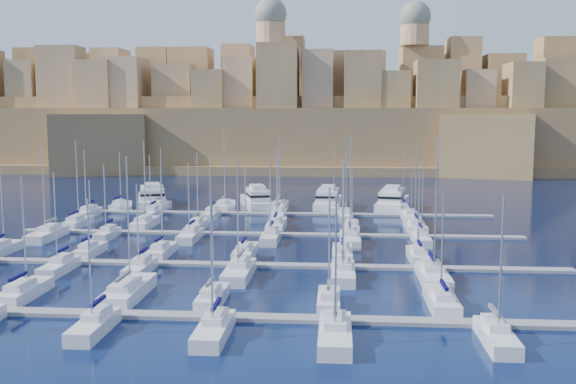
# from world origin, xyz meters

# --- Properties ---
(ground) EXTENTS (600.00, 600.00, 0.00)m
(ground) POSITION_xyz_m (0.00, 0.00, 0.00)
(ground) COLOR #040C32
(ground) RESTS_ON ground
(pontoon_near) EXTENTS (84.00, 2.00, 0.40)m
(pontoon_near) POSITION_xyz_m (0.00, -34.00, 0.20)
(pontoon_near) COLOR slate
(pontoon_near) RESTS_ON ground
(pontoon_mid_near) EXTENTS (84.00, 2.00, 0.40)m
(pontoon_mid_near) POSITION_xyz_m (0.00, -12.00, 0.20)
(pontoon_mid_near) COLOR slate
(pontoon_mid_near) RESTS_ON ground
(pontoon_mid_far) EXTENTS (84.00, 2.00, 0.40)m
(pontoon_mid_far) POSITION_xyz_m (0.00, 10.00, 0.20)
(pontoon_mid_far) COLOR slate
(pontoon_mid_far) RESTS_ON ground
(pontoon_far) EXTENTS (84.00, 2.00, 0.40)m
(pontoon_far) POSITION_xyz_m (0.00, 32.00, 0.20)
(pontoon_far) COLOR slate
(pontoon_far) RESTS_ON ground
(sailboat_1) EXTENTS (2.69, 8.97, 13.74)m
(sailboat_1) POSITION_xyz_m (-22.68, -28.63, 0.74)
(sailboat_1) COLOR silver
(sailboat_1) RESTS_ON ground
(sailboat_2) EXTENTS (3.30, 11.01, 15.91)m
(sailboat_2) POSITION_xyz_m (-11.29, -27.63, 0.78)
(sailboat_2) COLOR silver
(sailboat_2) RESTS_ON ground
(sailboat_3) EXTENTS (2.43, 8.10, 11.80)m
(sailboat_3) POSITION_xyz_m (-1.64, -29.05, 0.72)
(sailboat_3) COLOR silver
(sailboat_3) RESTS_ON ground
(sailboat_4) EXTENTS (2.32, 7.75, 12.95)m
(sailboat_4) POSITION_xyz_m (10.80, -29.23, 0.73)
(sailboat_4) COLOR silver
(sailboat_4) RESTS_ON ground
(sailboat_5) EXTENTS (2.77, 9.24, 12.73)m
(sailboat_5) POSITION_xyz_m (22.58, -28.50, 0.73)
(sailboat_5) COLOR silver
(sailboat_5) RESTS_ON ground
(sailboat_8) EXTENTS (2.48, 8.25, 12.90)m
(sailboat_8) POSITION_xyz_m (-10.72, -39.02, 0.73)
(sailboat_8) COLOR silver
(sailboat_8) RESTS_ON ground
(sailboat_9) EXTENTS (2.65, 8.82, 13.73)m
(sailboat_9) POSITION_xyz_m (0.55, -39.30, 0.74)
(sailboat_9) COLOR silver
(sailboat_9) RESTS_ON ground
(sailboat_10) EXTENTS (2.88, 9.61, 13.49)m
(sailboat_10) POSITION_xyz_m (11.53, -39.69, 0.74)
(sailboat_10) COLOR silver
(sailboat_10) RESTS_ON ground
(sailboat_11) EXTENTS (2.49, 8.31, 13.62)m
(sailboat_11) POSITION_xyz_m (25.71, -39.05, 0.74)
(sailboat_11) COLOR silver
(sailboat_11) RESTS_ON ground
(sailboat_12) EXTENTS (2.40, 7.99, 13.22)m
(sailboat_12) POSITION_xyz_m (-36.83, -7.11, 0.73)
(sailboat_12) COLOR silver
(sailboat_12) RESTS_ON ground
(sailboat_13) EXTENTS (2.35, 7.84, 11.16)m
(sailboat_13) POSITION_xyz_m (-23.70, -7.18, 0.71)
(sailboat_13) COLOR silver
(sailboat_13) RESTS_ON ground
(sailboat_14) EXTENTS (2.55, 8.49, 12.92)m
(sailboat_14) POSITION_xyz_m (-13.37, -6.86, 0.73)
(sailboat_14) COLOR silver
(sailboat_14) RESTS_ON ground
(sailboat_15) EXTENTS (2.72, 9.05, 13.11)m
(sailboat_15) POSITION_xyz_m (-1.37, -6.59, 0.74)
(sailboat_15) COLOR silver
(sailboat_15) RESTS_ON ground
(sailboat_16) EXTENTS (2.77, 9.22, 14.33)m
(sailboat_16) POSITION_xyz_m (12.32, -6.51, 0.75)
(sailboat_16) COLOR silver
(sailboat_16) RESTS_ON ground
(sailboat_17) EXTENTS (2.54, 8.47, 12.70)m
(sailboat_17) POSITION_xyz_m (22.77, -6.87, 0.73)
(sailboat_17) COLOR silver
(sailboat_17) RESTS_ON ground
(sailboat_19) EXTENTS (2.49, 8.30, 13.26)m
(sailboat_19) POSITION_xyz_m (-23.87, -17.04, 0.73)
(sailboat_19) COLOR silver
(sailboat_19) RESTS_ON ground
(sailboat_20) EXTENTS (2.42, 8.07, 11.78)m
(sailboat_20) POSITION_xyz_m (-13.33, -16.93, 0.72)
(sailboat_20) COLOR silver
(sailboat_20) RESTS_ON ground
(sailboat_21) EXTENTS (3.06, 10.21, 15.25)m
(sailboat_21) POSITION_xyz_m (-0.47, -17.98, 0.76)
(sailboat_21) COLOR silver
(sailboat_21) RESTS_ON ground
(sailboat_22) EXTENTS (2.89, 9.62, 15.03)m
(sailboat_22) POSITION_xyz_m (12.35, -17.69, 0.76)
(sailboat_22) COLOR silver
(sailboat_22) RESTS_ON ground
(sailboat_23) EXTENTS (3.20, 10.66, 17.84)m
(sailboat_23) POSITION_xyz_m (23.17, -18.20, 0.79)
(sailboat_23) COLOR silver
(sailboat_23) RESTS_ON ground
(sailboat_24) EXTENTS (2.70, 8.99, 15.71)m
(sailboat_24) POSITION_xyz_m (-35.00, 15.38, 0.76)
(sailboat_24) COLOR silver
(sailboat_24) RESTS_ON ground
(sailboat_25) EXTENTS (2.91, 9.70, 15.68)m
(sailboat_25) POSITION_xyz_m (-22.74, 15.73, 0.76)
(sailboat_25) COLOR silver
(sailboat_25) RESTS_ON ground
(sailboat_26) EXTENTS (2.38, 7.94, 13.75)m
(sailboat_26) POSITION_xyz_m (-13.01, 14.87, 0.74)
(sailboat_26) COLOR silver
(sailboat_26) RESTS_ON ground
(sailboat_27) EXTENTS (2.97, 9.89, 14.25)m
(sailboat_27) POSITION_xyz_m (0.88, 15.82, 0.75)
(sailboat_27) COLOR silver
(sailboat_27) RESTS_ON ground
(sailboat_28) EXTENTS (2.45, 8.18, 13.39)m
(sailboat_28) POSITION_xyz_m (14.07, 14.98, 0.73)
(sailboat_28) COLOR silver
(sailboat_28) RESTS_ON ground
(sailboat_29) EXTENTS (3.13, 10.43, 15.37)m
(sailboat_29) POSITION_xyz_m (25.05, 16.09, 0.77)
(sailboat_29) COLOR silver
(sailboat_29) RESTS_ON ground
(sailboat_30) EXTENTS (3.13, 10.44, 15.79)m
(sailboat_30) POSITION_xyz_m (-35.25, 3.90, 0.77)
(sailboat_30) COLOR silver
(sailboat_30) RESTS_ON ground
(sailboat_31) EXTENTS (2.27, 7.57, 12.46)m
(sailboat_31) POSITION_xyz_m (-25.82, 5.31, 0.72)
(sailboat_31) COLOR silver
(sailboat_31) RESTS_ON ground
(sailboat_32) EXTENTS (2.66, 8.87, 12.76)m
(sailboat_32) POSITION_xyz_m (-11.93, 4.68, 0.73)
(sailboat_32) COLOR silver
(sailboat_32) RESTS_ON ground
(sailboat_33) EXTENTS (2.68, 8.93, 13.49)m
(sailboat_33) POSITION_xyz_m (1.08, 4.65, 0.74)
(sailboat_33) COLOR silver
(sailboat_33) RESTS_ON ground
(sailboat_34) EXTENTS (3.15, 10.51, 17.48)m
(sailboat_34) POSITION_xyz_m (13.56, 3.87, 0.78)
(sailboat_34) COLOR silver
(sailboat_34) RESTS_ON ground
(sailboat_35) EXTENTS (2.45, 8.18, 13.16)m
(sailboat_35) POSITION_xyz_m (24.67, 5.01, 0.73)
(sailboat_35) COLOR silver
(sailboat_35) RESTS_ON ground
(sailboat_36) EXTENTS (2.41, 8.05, 12.60)m
(sailboat_36) POSITION_xyz_m (-34.60, 36.92, 0.72)
(sailboat_36) COLOR silver
(sailboat_36) RESTS_ON ground
(sailboat_37) EXTENTS (2.47, 8.23, 13.30)m
(sailboat_37) POSITION_xyz_m (-25.73, 37.01, 0.73)
(sailboat_37) COLOR silver
(sailboat_37) RESTS_ON ground
(sailboat_38) EXTENTS (3.09, 10.30, 17.21)m
(sailboat_38) POSITION_xyz_m (-12.38, 38.03, 0.78)
(sailboat_38) COLOR silver
(sailboat_38) RESTS_ON ground
(sailboat_39) EXTENTS (3.08, 10.27, 15.38)m
(sailboat_39) POSITION_xyz_m (-0.63, 38.01, 0.77)
(sailboat_39) COLOR silver
(sailboat_39) RESTS_ON ground
(sailboat_40) EXTENTS (2.85, 9.51, 12.97)m
(sailboat_40) POSITION_xyz_m (10.74, 37.64, 0.74)
(sailboat_40) COLOR silver
(sailboat_40) RESTS_ON ground
(sailboat_41) EXTENTS (2.42, 8.06, 13.58)m
(sailboat_41) POSITION_xyz_m (24.98, 36.93, 0.73)
(sailboat_41) COLOR silver
(sailboat_41) RESTS_ON ground
(sailboat_42) EXTENTS (2.82, 9.40, 13.48)m
(sailboat_42) POSITION_xyz_m (-37.54, 26.42, 0.74)
(sailboat_42) COLOR silver
(sailboat_42) RESTS_ON ground
(sailboat_43) EXTENTS (2.50, 8.33, 12.51)m
(sailboat_43) POSITION_xyz_m (-24.82, 26.94, 0.72)
(sailboat_43) COLOR silver
(sailboat_43) RESTS_ON ground
(sailboat_44) EXTENTS (2.58, 8.61, 12.89)m
(sailboat_44) POSITION_xyz_m (-12.96, 26.81, 0.73)
(sailboat_44) COLOR silver
(sailboat_44) RESTS_ON ground
(sailboat_45) EXTENTS (2.65, 8.84, 12.28)m
(sailboat_45) POSITION_xyz_m (0.20, 26.69, 0.73)
(sailboat_45) COLOR silver
(sailboat_45) RESTS_ON ground
(sailboat_46) EXTENTS (2.67, 8.91, 13.95)m
(sailboat_46) POSITION_xyz_m (13.14, 26.66, 0.74)
(sailboat_46) COLOR silver
(sailboat_46) RESTS_ON ground
(sailboat_47) EXTENTS (2.83, 9.43, 12.87)m
(sailboat_47) POSITION_xyz_m (25.39, 26.40, 0.74)
(sailboat_47) COLOR silver
(sailboat_47) RESTS_ON ground
(motor_yacht_a) EXTENTS (11.47, 20.56, 5.25)m
(motor_yacht_a) POSITION_xyz_m (-29.40, 42.98, 1.73)
(motor_yacht_a) COLOR silver
(motor_yacht_a) RESTS_ON ground
(motor_yacht_b) EXTENTS (9.53, 17.60, 5.25)m
(motor_yacht_b) POSITION_xyz_m (-5.84, 41.61, 1.73)
(motor_yacht_b) COLOR silver
(motor_yacht_b) RESTS_ON ground
(motor_yacht_c) EXTENTS (5.93, 17.37, 5.25)m
(motor_yacht_c) POSITION_xyz_m (9.48, 41.74, 1.73)
(motor_yacht_c) COLOR silver
(motor_yacht_c) RESTS_ON ground
(motor_yacht_d) EXTENTS (8.79, 18.73, 5.25)m
(motor_yacht_d) POSITION_xyz_m (23.19, 42.16, 1.73)
(motor_yacht_d) COLOR silver
(motor_yacht_d) RESTS_ON ground
(fortified_city) EXTENTS (460.00, 108.95, 59.52)m
(fortified_city) POSITION_xyz_m (-0.19, 155.26, 14.74)
(fortified_city) COLOR brown
(fortified_city) RESTS_ON ground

